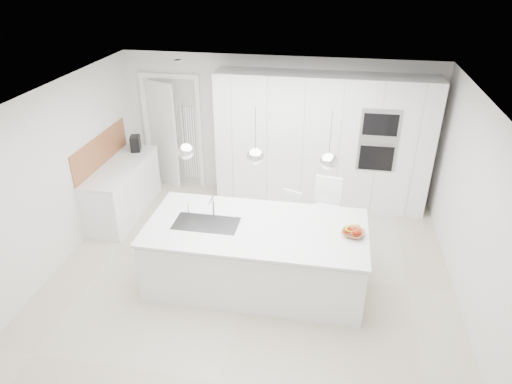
% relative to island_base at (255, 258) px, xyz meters
% --- Properties ---
extents(floor, '(5.50, 5.50, 0.00)m').
position_rel_island_base_xyz_m(floor, '(-0.10, 0.30, -0.43)').
color(floor, beige).
rests_on(floor, ground).
extents(wall_back, '(5.50, 0.00, 5.50)m').
position_rel_island_base_xyz_m(wall_back, '(-0.10, 2.80, 0.82)').
color(wall_back, silver).
rests_on(wall_back, ground).
extents(wall_left, '(0.00, 5.00, 5.00)m').
position_rel_island_base_xyz_m(wall_left, '(-2.85, 0.30, 0.82)').
color(wall_left, silver).
rests_on(wall_left, ground).
extents(ceiling, '(5.50, 5.50, 0.00)m').
position_rel_island_base_xyz_m(ceiling, '(-0.10, 0.30, 2.07)').
color(ceiling, white).
rests_on(ceiling, wall_back).
extents(tall_cabinets, '(3.60, 0.60, 2.30)m').
position_rel_island_base_xyz_m(tall_cabinets, '(0.70, 2.50, 0.72)').
color(tall_cabinets, white).
rests_on(tall_cabinets, floor).
extents(oven_stack, '(0.62, 0.04, 1.05)m').
position_rel_island_base_xyz_m(oven_stack, '(1.60, 2.19, 0.92)').
color(oven_stack, '#A5A5A8').
rests_on(oven_stack, tall_cabinets).
extents(doorway_frame, '(1.11, 0.08, 2.13)m').
position_rel_island_base_xyz_m(doorway_frame, '(-2.05, 2.77, 0.59)').
color(doorway_frame, white).
rests_on(doorway_frame, floor).
extents(hallway_door, '(0.76, 0.38, 2.00)m').
position_rel_island_base_xyz_m(hallway_door, '(-2.30, 2.72, 0.57)').
color(hallway_door, white).
rests_on(hallway_door, floor).
extents(radiator, '(0.32, 0.04, 1.40)m').
position_rel_island_base_xyz_m(radiator, '(-1.73, 2.76, 0.42)').
color(radiator, white).
rests_on(radiator, floor).
extents(left_base_cabinets, '(0.60, 1.80, 0.86)m').
position_rel_island_base_xyz_m(left_base_cabinets, '(-2.55, 1.50, 0.00)').
color(left_base_cabinets, white).
rests_on(left_base_cabinets, floor).
extents(left_worktop, '(0.62, 1.82, 0.04)m').
position_rel_island_base_xyz_m(left_worktop, '(-2.55, 1.50, 0.45)').
color(left_worktop, white).
rests_on(left_worktop, left_base_cabinets).
extents(oak_backsplash, '(0.02, 1.80, 0.50)m').
position_rel_island_base_xyz_m(oak_backsplash, '(-2.84, 1.50, 0.72)').
color(oak_backsplash, '#A6643B').
rests_on(oak_backsplash, wall_left).
extents(island_base, '(2.80, 1.20, 0.86)m').
position_rel_island_base_xyz_m(island_base, '(0.00, 0.00, 0.00)').
color(island_base, white).
rests_on(island_base, floor).
extents(island_worktop, '(2.84, 1.40, 0.04)m').
position_rel_island_base_xyz_m(island_worktop, '(0.00, 0.05, 0.45)').
color(island_worktop, white).
rests_on(island_worktop, island_base).
extents(island_sink, '(0.84, 0.44, 0.18)m').
position_rel_island_base_xyz_m(island_sink, '(-0.65, -0.00, 0.39)').
color(island_sink, '#3F3F42').
rests_on(island_sink, island_worktop).
extents(island_tap, '(0.02, 0.02, 0.30)m').
position_rel_island_base_xyz_m(island_tap, '(-0.60, 0.20, 0.62)').
color(island_tap, white).
rests_on(island_tap, island_worktop).
extents(pendant_left, '(0.20, 0.20, 0.20)m').
position_rel_island_base_xyz_m(pendant_left, '(-0.85, -0.00, 1.47)').
color(pendant_left, white).
rests_on(pendant_left, ceiling).
extents(pendant_mid, '(0.20, 0.20, 0.20)m').
position_rel_island_base_xyz_m(pendant_mid, '(-0.00, -0.00, 1.47)').
color(pendant_mid, white).
rests_on(pendant_mid, ceiling).
extents(pendant_right, '(0.20, 0.20, 0.20)m').
position_rel_island_base_xyz_m(pendant_right, '(0.85, -0.00, 1.47)').
color(pendant_right, white).
rests_on(pendant_right, ceiling).
extents(fruit_bowl, '(0.34, 0.34, 0.07)m').
position_rel_island_base_xyz_m(fruit_bowl, '(1.22, 0.05, 0.50)').
color(fruit_bowl, '#A6643B').
rests_on(fruit_bowl, island_worktop).
extents(espresso_machine, '(0.22, 0.28, 0.26)m').
position_rel_island_base_xyz_m(espresso_machine, '(-2.53, 2.14, 0.60)').
color(espresso_machine, black).
rests_on(espresso_machine, left_worktop).
extents(bar_stool_left, '(0.46, 0.53, 0.96)m').
position_rel_island_base_xyz_m(bar_stool_left, '(0.37, 0.85, 0.05)').
color(bar_stool_left, white).
rests_on(bar_stool_left, floor).
extents(bar_stool_right, '(0.47, 0.61, 1.21)m').
position_rel_island_base_xyz_m(bar_stool_right, '(0.88, 0.84, 0.18)').
color(bar_stool_right, white).
rests_on(bar_stool_right, floor).
extents(apple_a, '(0.09, 0.09, 0.09)m').
position_rel_island_base_xyz_m(apple_a, '(1.28, 0.03, 0.54)').
color(apple_a, '#A9250F').
rests_on(apple_a, fruit_bowl).
extents(apple_b, '(0.08, 0.08, 0.08)m').
position_rel_island_base_xyz_m(apple_b, '(1.23, 0.07, 0.54)').
color(apple_b, '#A9250F').
rests_on(apple_b, fruit_bowl).
extents(apple_c, '(0.08, 0.08, 0.08)m').
position_rel_island_base_xyz_m(apple_c, '(1.25, 0.02, 0.54)').
color(apple_c, '#A9250F').
rests_on(apple_c, fruit_bowl).
extents(apple_extra_3, '(0.08, 0.08, 0.08)m').
position_rel_island_base_xyz_m(apple_extra_3, '(1.16, 0.05, 0.54)').
color(apple_extra_3, '#A9250F').
rests_on(apple_extra_3, fruit_bowl).
extents(banana_bunch, '(0.23, 0.17, 0.21)m').
position_rel_island_base_xyz_m(banana_bunch, '(1.21, 0.04, 0.58)').
color(banana_bunch, yellow).
rests_on(banana_bunch, fruit_bowl).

